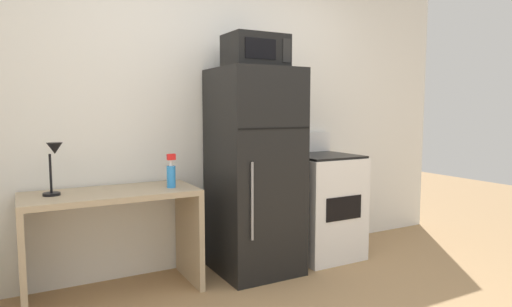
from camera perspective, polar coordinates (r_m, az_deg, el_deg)
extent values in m
cube|color=white|center=(3.80, -4.97, 5.43)|extent=(5.00, 0.10, 2.60)
cube|color=tan|center=(3.24, -18.32, -5.03)|extent=(1.18, 0.54, 0.04)
cube|color=tan|center=(3.28, -28.15, -12.04)|extent=(0.04, 0.54, 0.71)
cube|color=tan|center=(3.47, -8.69, -10.45)|extent=(0.04, 0.54, 0.71)
cylinder|color=black|center=(3.23, -25.06, -4.81)|extent=(0.11, 0.11, 0.02)
cylinder|color=black|center=(3.21, -25.17, -2.36)|extent=(0.02, 0.02, 0.26)
cone|color=black|center=(3.17, -24.73, 0.62)|extent=(0.10, 0.10, 0.08)
cylinder|color=#2D8CEA|center=(3.27, -10.98, -2.98)|extent=(0.06, 0.06, 0.16)
cylinder|color=white|center=(3.25, -11.02, -1.20)|extent=(0.02, 0.02, 0.04)
cube|color=red|center=(3.24, -10.98, -0.44)|extent=(0.06, 0.03, 0.04)
cube|color=black|center=(3.55, -0.22, -2.34)|extent=(0.63, 0.65, 1.64)
cube|color=black|center=(3.23, 2.53, 3.29)|extent=(0.61, 0.00, 0.01)
cylinder|color=gray|center=(3.19, -0.49, -6.26)|extent=(0.02, 0.02, 0.57)
cube|color=black|center=(3.52, -0.07, 13.11)|extent=(0.46, 0.34, 0.26)
cube|color=black|center=(3.35, 0.62, 13.50)|extent=(0.26, 0.01, 0.15)
cube|color=black|center=(3.47, 4.03, 13.22)|extent=(0.07, 0.01, 0.18)
cube|color=white|center=(4.01, 8.56, -6.85)|extent=(0.58, 0.60, 0.90)
cube|color=black|center=(3.93, 8.66, -0.29)|extent=(0.56, 0.58, 0.02)
cube|color=white|center=(4.15, 6.33, 1.43)|extent=(0.58, 0.04, 0.18)
cube|color=black|center=(3.77, 11.38, -7.01)|extent=(0.37, 0.01, 0.20)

